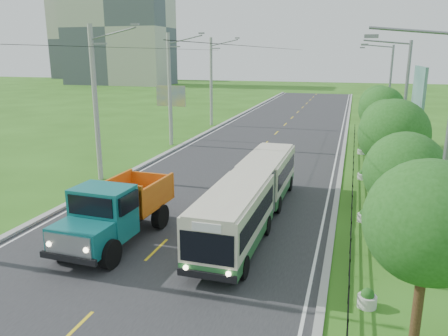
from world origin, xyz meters
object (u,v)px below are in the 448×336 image
at_px(streetlight_mid, 402,107).
at_px(tree_third, 394,137).
at_px(streetlight_near, 441,155).
at_px(tree_back, 378,106).
at_px(planter_near, 364,216).
at_px(dump_truck, 116,208).
at_px(pole_near, 96,103).
at_px(pole_far, 211,82).
at_px(planter_far, 361,151).
at_px(bus, 252,192).
at_px(tree_fifth, 382,112).
at_px(tree_fourth, 387,127).
at_px(planter_mid, 362,175).
at_px(planter_front, 367,299).
at_px(pole_mid, 170,89).
at_px(streetlight_far, 388,90).
at_px(tree_front, 429,228).
at_px(tree_second, 405,176).
at_px(billboard_right, 419,93).
at_px(billboard_left, 171,99).

bearing_deg(streetlight_mid, tree_third, -97.64).
bearing_deg(streetlight_near, streetlight_mid, 90.00).
relative_size(tree_back, streetlight_near, 0.61).
bearing_deg(planter_near, dump_truck, -152.05).
bearing_deg(pole_near, pole_far, 90.00).
height_order(planter_far, bus, bus).
xyz_separation_m(streetlight_mid, dump_truck, (-12.71, -13.66, -3.31)).
xyz_separation_m(tree_fifth, planter_near, (-1.26, -14.14, -3.57)).
relative_size(tree_fourth, planter_mid, 8.06).
relative_size(streetlight_mid, planter_front, 13.54).
distance_m(streetlight_mid, planter_mid, 5.05).
bearing_deg(tree_fifth, pole_mid, 177.29).
xyz_separation_m(tree_fifth, streetlight_far, (0.79, 7.86, 1.05)).
distance_m(tree_front, tree_second, 6.00).
relative_size(streetlight_near, billboard_right, 1.24).
height_order(streetlight_far, planter_near, streetlight_far).
distance_m(tree_back, billboard_right, 6.82).
xyz_separation_m(tree_front, tree_fourth, (-0.00, 18.00, -0.13)).
distance_m(tree_front, tree_back, 30.00).
distance_m(tree_third, streetlight_far, 19.90).
xyz_separation_m(tree_second, bus, (-6.64, 2.12, -1.93)).
relative_size(tree_third, planter_far, 8.96).
bearing_deg(tree_third, planter_far, 95.18).
distance_m(tree_second, tree_fourth, 12.00).
relative_size(tree_second, planter_far, 7.91).
relative_size(streetlight_near, planter_front, 13.54).
height_order(pole_near, streetlight_mid, pole_near).
relative_size(pole_mid, streetlight_near, 1.10).
relative_size(tree_second, streetlight_far, 0.58).
relative_size(tree_fourth, streetlight_far, 0.60).
bearing_deg(pole_mid, planter_front, -53.75).
xyz_separation_m(planter_near, bus, (-5.38, -1.74, 1.31)).
xyz_separation_m(tree_second, tree_fifth, (0.00, 18.00, 0.33)).
height_order(planter_mid, dump_truck, dump_truck).
bearing_deg(tree_second, billboard_right, 82.21).
bearing_deg(planter_front, tree_fourth, 85.55).
distance_m(tree_fifth, planter_near, 14.64).
bearing_deg(planter_mid, tree_back, 84.09).
height_order(tree_second, tree_third, tree_third).
relative_size(planter_front, billboard_left, 0.13).
bearing_deg(streetlight_far, tree_front, -91.41).
height_order(tree_third, streetlight_far, streetlight_far).
bearing_deg(tree_front, billboard_right, 84.15).
height_order(tree_back, planter_front, tree_back).
distance_m(tree_fourth, dump_truck, 18.35).
distance_m(streetlight_mid, dump_truck, 18.95).
xyz_separation_m(pole_far, planter_near, (16.86, -27.00, -4.81)).
height_order(tree_front, planter_near, tree_front).
distance_m(tree_third, tree_fifth, 12.00).
relative_size(tree_back, planter_near, 8.21).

